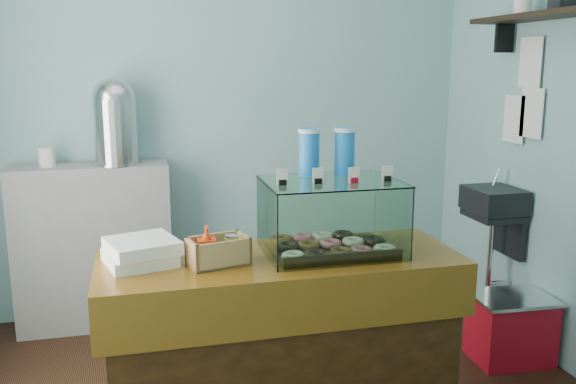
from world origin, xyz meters
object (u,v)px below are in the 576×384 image
object	(u,v)px
display_case	(329,213)
red_cooler	(511,328)
counter	(281,349)
coffee_urn	(115,119)

from	to	relation	value
display_case	red_cooler	bearing A→B (deg)	17.40
counter	coffee_urn	size ratio (longest dim) A/B	2.86
coffee_urn	red_cooler	xyz separation A→B (m)	(2.23, -1.12, -1.19)
coffee_urn	red_cooler	world-z (taller)	coffee_urn
coffee_urn	red_cooler	distance (m)	2.76
counter	red_cooler	xyz separation A→B (m)	(1.51, 0.44, -0.26)
counter	display_case	world-z (taller)	display_case
coffee_urn	red_cooler	bearing A→B (deg)	-26.78
display_case	red_cooler	world-z (taller)	display_case
display_case	coffee_urn	size ratio (longest dim) A/B	1.09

